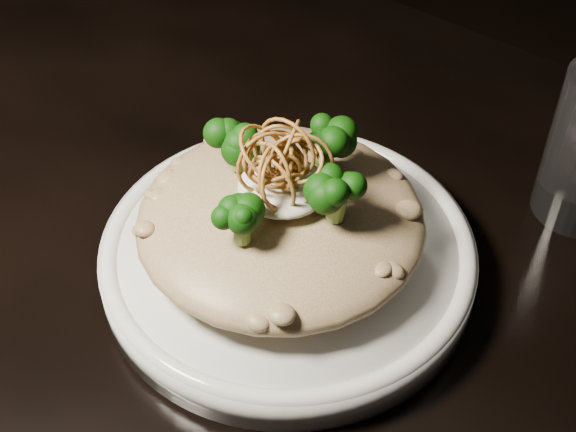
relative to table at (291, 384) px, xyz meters
The scene contains 6 objects.
table is the anchor object (origin of this frame).
plate 0.11m from the table, 131.60° to the left, with size 0.26×0.26×0.03m, color silver.
risotto 0.14m from the table, 137.64° to the left, with size 0.20×0.20×0.04m, color brown.
broccoli 0.18m from the table, 128.43° to the left, with size 0.13×0.13×0.05m, color black, non-canonical shape.
cheese 0.17m from the table, 135.79° to the left, with size 0.06×0.06×0.02m, color white.
shallots 0.19m from the table, 135.33° to the left, with size 0.06×0.06×0.04m, color brown, non-canonical shape.
Camera 1 is at (0.21, -0.27, 1.18)m, focal length 50.00 mm.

